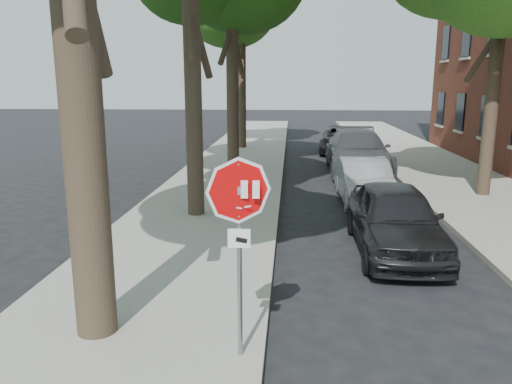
{
  "coord_description": "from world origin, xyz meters",
  "views": [
    {
      "loc": [
        -0.08,
        -5.86,
        3.6
      ],
      "look_at": [
        -0.57,
        1.11,
        2.05
      ],
      "focal_mm": 35.0,
      "sensor_mm": 36.0,
      "label": 1
    }
  ],
  "objects_px": {
    "car_b": "(364,181)",
    "car_c": "(358,152)",
    "car_d": "(343,140)",
    "stop_sign": "(239,220)",
    "car_a": "(395,219)",
    "tree_far": "(242,10)"
  },
  "relations": [
    {
      "from": "tree_far",
      "to": "car_c",
      "type": "height_order",
      "value": "tree_far"
    },
    {
      "from": "stop_sign",
      "to": "tree_far",
      "type": "height_order",
      "value": "tree_far"
    },
    {
      "from": "car_a",
      "to": "car_b",
      "type": "distance_m",
      "value": 4.47
    },
    {
      "from": "stop_sign",
      "to": "car_c",
      "type": "relative_size",
      "value": 0.45
    },
    {
      "from": "car_c",
      "to": "car_a",
      "type": "bearing_deg",
      "value": -92.07
    },
    {
      "from": "car_b",
      "to": "car_c",
      "type": "bearing_deg",
      "value": 83.94
    },
    {
      "from": "car_c",
      "to": "car_d",
      "type": "height_order",
      "value": "car_c"
    },
    {
      "from": "car_d",
      "to": "car_c",
      "type": "bearing_deg",
      "value": -83.17
    },
    {
      "from": "car_a",
      "to": "car_b",
      "type": "relative_size",
      "value": 1.07
    },
    {
      "from": "car_c",
      "to": "stop_sign",
      "type": "bearing_deg",
      "value": -102.45
    },
    {
      "from": "tree_far",
      "to": "car_b",
      "type": "height_order",
      "value": "tree_far"
    },
    {
      "from": "tree_far",
      "to": "car_d",
      "type": "xyz_separation_m",
      "value": [
        5.32,
        -1.16,
        -6.54
      ]
    },
    {
      "from": "tree_far",
      "to": "car_a",
      "type": "distance_m",
      "value": 18.38
    },
    {
      "from": "tree_far",
      "to": "car_c",
      "type": "xyz_separation_m",
      "value": [
        5.32,
        -6.8,
        -6.37
      ]
    },
    {
      "from": "stop_sign",
      "to": "car_a",
      "type": "height_order",
      "value": "stop_sign"
    },
    {
      "from": "tree_far",
      "to": "car_b",
      "type": "relative_size",
      "value": 2.32
    },
    {
      "from": "stop_sign",
      "to": "car_d",
      "type": "bearing_deg",
      "value": 80.62
    },
    {
      "from": "stop_sign",
      "to": "car_a",
      "type": "relative_size",
      "value": 0.61
    },
    {
      "from": "tree_far",
      "to": "car_b",
      "type": "distance_m",
      "value": 14.53
    },
    {
      "from": "stop_sign",
      "to": "car_b",
      "type": "relative_size",
      "value": 0.65
    },
    {
      "from": "car_b",
      "to": "car_d",
      "type": "relative_size",
      "value": 0.83
    },
    {
      "from": "stop_sign",
      "to": "car_d",
      "type": "distance_m",
      "value": 20.29
    }
  ]
}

